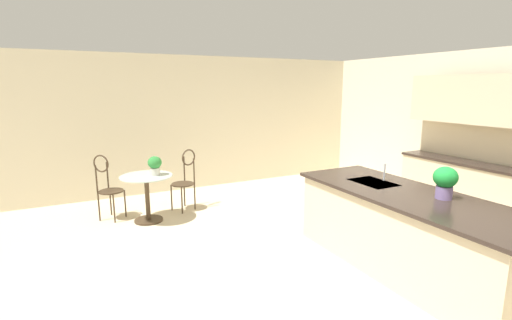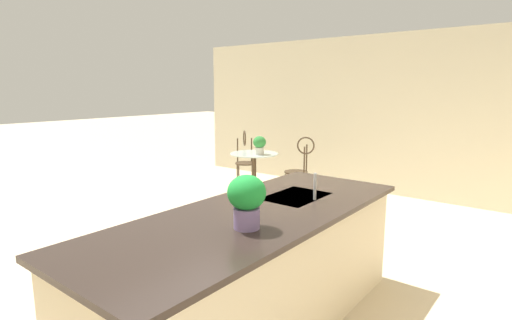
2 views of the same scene
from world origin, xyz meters
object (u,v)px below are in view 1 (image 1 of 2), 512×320
at_px(chair_by_island, 108,184).
at_px(potted_plant_counter_near, 445,180).
at_px(chair_near_window, 185,177).
at_px(potted_plant_on_table, 155,164).
at_px(bistro_table, 147,194).

bearing_deg(chair_by_island, potted_plant_counter_near, 39.86).
bearing_deg(chair_near_window, chair_by_island, -94.80).
relative_size(chair_by_island, potted_plant_on_table, 3.49).
bearing_deg(bistro_table, potted_plant_on_table, 77.30).
height_order(chair_near_window, potted_plant_on_table, chair_near_window).
height_order(chair_near_window, chair_by_island, same).
distance_m(chair_near_window, potted_plant_counter_near, 4.02).
xyz_separation_m(bistro_table, chair_near_window, (-0.30, 0.70, 0.13)).
bearing_deg(chair_by_island, potted_plant_on_table, 56.81).
relative_size(bistro_table, potted_plant_on_table, 2.68).
bearing_deg(potted_plant_on_table, chair_by_island, -123.19).
relative_size(chair_by_island, potted_plant_counter_near, 2.99).
distance_m(chair_near_window, chair_by_island, 1.24).
height_order(potted_plant_on_table, potted_plant_counter_near, potted_plant_counter_near).
distance_m(bistro_table, chair_by_island, 0.68).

